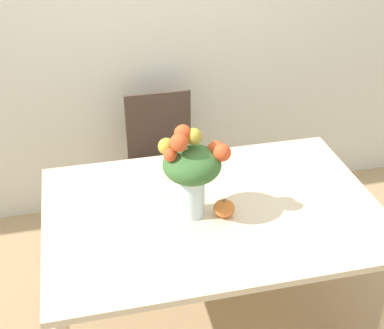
{
  "coord_description": "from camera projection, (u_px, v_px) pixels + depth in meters",
  "views": [
    {
      "loc": [
        -0.53,
        -1.87,
        2.18
      ],
      "look_at": [
        -0.1,
        -0.02,
        1.0
      ],
      "focal_mm": 50.0,
      "sensor_mm": 36.0,
      "label": 1
    }
  ],
  "objects": [
    {
      "name": "ground_plane",
      "position": [
        210.0,
        323.0,
        2.8
      ],
      "size": [
        12.0,
        12.0,
        0.0
      ],
      "primitive_type": "plane",
      "color": "tan"
    },
    {
      "name": "wall_back",
      "position": [
        161.0,
        2.0,
        3.09
      ],
      "size": [
        8.0,
        0.06,
        2.7
      ],
      "color": "silver",
      "rests_on": "ground_plane"
    },
    {
      "name": "dining_table",
      "position": [
        212.0,
        223.0,
        2.45
      ],
      "size": [
        1.51,
        1.02,
        0.74
      ],
      "color": "beige",
      "rests_on": "ground_plane"
    },
    {
      "name": "flower_vase",
      "position": [
        192.0,
        169.0,
        2.25
      ],
      "size": [
        0.3,
        0.25,
        0.43
      ],
      "color": "silver",
      "rests_on": "dining_table"
    },
    {
      "name": "pumpkin",
      "position": [
        224.0,
        208.0,
        2.34
      ],
      "size": [
        0.09,
        0.09,
        0.09
      ],
      "color": "orange",
      "rests_on": "dining_table"
    },
    {
      "name": "dining_chair_near_window",
      "position": [
        163.0,
        165.0,
        3.25
      ],
      "size": [
        0.42,
        0.42,
        0.88
      ],
      "rotation": [
        0.0,
        0.0,
        0.0
      ],
      "color": "#47382D",
      "rests_on": "ground_plane"
    }
  ]
}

